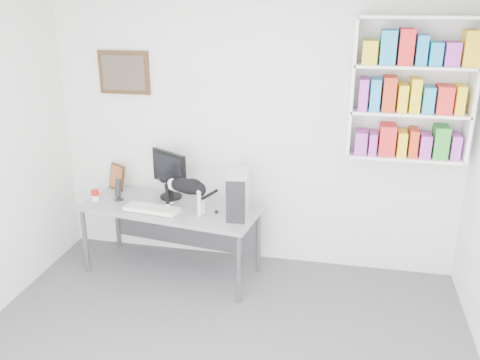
% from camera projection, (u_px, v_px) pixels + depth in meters
% --- Properties ---
extents(room, '(4.01, 4.01, 2.70)m').
position_uv_depth(room, '(196.00, 215.00, 3.11)').
color(room, '#4C4C51').
rests_on(room, ground).
extents(bookshelf, '(1.03, 0.28, 1.24)m').
position_uv_depth(bookshelf, '(411.00, 90.00, 4.37)').
color(bookshelf, white).
rests_on(bookshelf, room).
extents(wall_art, '(0.52, 0.04, 0.42)m').
position_uv_depth(wall_art, '(124.00, 73.00, 4.98)').
color(wall_art, '#452B16').
rests_on(wall_art, room).
extents(desk, '(1.78, 0.90, 0.71)m').
position_uv_depth(desk, '(172.00, 239.00, 4.99)').
color(desk, gray).
rests_on(desk, room).
extents(monitor, '(0.51, 0.42, 0.49)m').
position_uv_depth(monitor, '(170.00, 174.00, 4.99)').
color(monitor, black).
rests_on(monitor, desk).
extents(keyboard, '(0.54, 0.26, 0.04)m').
position_uv_depth(keyboard, '(152.00, 209.00, 4.76)').
color(keyboard, white).
rests_on(keyboard, desk).
extents(pc_tower, '(0.22, 0.42, 0.41)m').
position_uv_depth(pc_tower, '(238.00, 194.00, 4.62)').
color(pc_tower, silver).
rests_on(pc_tower, desk).
extents(speaker, '(0.13, 0.13, 0.23)m').
position_uv_depth(speaker, '(118.00, 189.00, 4.98)').
color(speaker, black).
rests_on(speaker, desk).
extents(leaning_print, '(0.24, 0.19, 0.27)m').
position_uv_depth(leaning_print, '(117.00, 176.00, 5.25)').
color(leaning_print, '#452B16').
rests_on(leaning_print, desk).
extents(soup_can, '(0.07, 0.07, 0.11)m').
position_uv_depth(soup_can, '(95.00, 195.00, 4.99)').
color(soup_can, red).
rests_on(soup_can, desk).
extents(cat, '(0.58, 0.28, 0.35)m').
position_uv_depth(cat, '(186.00, 194.00, 4.69)').
color(cat, black).
rests_on(cat, desk).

